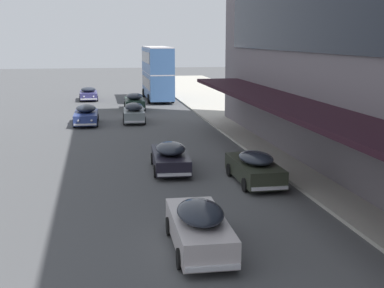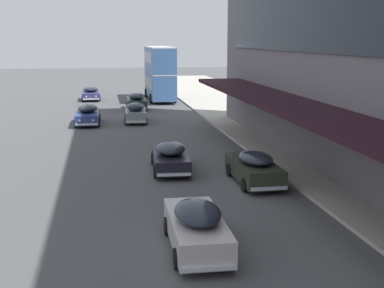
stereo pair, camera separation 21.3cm
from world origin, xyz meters
name	(u,v)px [view 1 (the left image)]	position (x,y,z in m)	size (l,w,h in m)	color
transit_bus_kerbside_front	(157,71)	(3.81, 54.26, 3.16)	(2.79, 9.76, 5.85)	#3F669E
sedan_oncoming_rear	(88,94)	(-3.73, 55.52, 0.73)	(2.05, 4.44, 1.46)	navy
sedan_second_mid	(134,101)	(0.70, 46.74, 0.79)	(1.96, 4.62, 1.61)	#1C3128
sedan_far_back	(199,226)	(0.23, 11.56, 0.80)	(1.90, 4.84, 1.63)	beige
sedan_lead_near	(86,115)	(-3.76, 38.47, 0.78)	(2.00, 4.90, 1.59)	navy
sedan_trailing_near	(134,113)	(0.08, 38.78, 0.79)	(1.95, 4.42, 1.63)	gray
sedan_second_near	(255,167)	(4.38, 19.11, 0.76)	(1.90, 4.78, 1.53)	#2B2F23
sedan_lead_mid	(170,157)	(0.77, 22.22, 0.75)	(2.06, 4.91, 1.52)	black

